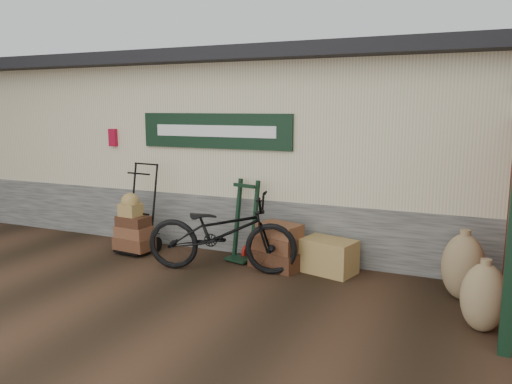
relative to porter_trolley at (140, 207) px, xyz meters
The scene contains 9 objects.
ground 1.67m from the porter_trolley, 18.50° to the right, with size 80.00×80.00×0.00m, color black.
station_building 2.81m from the porter_trolley, 57.88° to the left, with size 14.40×4.10×3.20m.
porter_trolley is the anchor object (origin of this frame).
green_barrow 1.77m from the porter_trolley, ahead, with size 0.45×0.38×1.23m, color black, non-canonical shape.
suitcase_stack 2.39m from the porter_trolley, ahead, with size 0.76×0.48×0.67m, color #371D11, non-canonical shape.
wicker_hamper 3.14m from the porter_trolley, ahead, with size 0.73×0.48×0.48m, color olive.
bicycle 1.72m from the porter_trolley, 12.64° to the right, with size 2.17×0.76×1.26m, color black.
burlap_sack_left 4.87m from the porter_trolley, ahead, with size 0.51×0.43×0.82m, color #89694A.
burlap_sack_right 5.19m from the porter_trolley, 11.32° to the right, with size 0.46×0.39×0.74m, color #89694A.
Camera 1 is at (3.46, -5.99, 2.32)m, focal length 35.00 mm.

